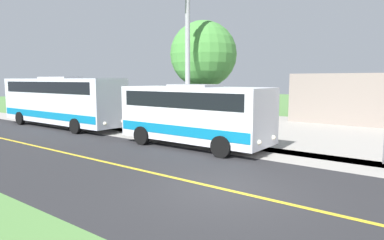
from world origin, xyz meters
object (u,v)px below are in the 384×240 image
object	(u,v)px
transit_bus_rear	(61,100)
tree_curbside	(203,55)
shuttle_bus_front	(195,112)
street_light_pole	(186,49)

from	to	relation	value
transit_bus_rear	tree_curbside	xyz separation A→B (m)	(-2.93, 9.43, 2.68)
shuttle_bus_front	transit_bus_rear	distance (m)	10.93
transit_bus_rear	tree_curbside	world-z (taller)	tree_curbside
street_light_pole	tree_curbside	size ratio (longest dim) A/B	1.31
shuttle_bus_front	street_light_pole	world-z (taller)	street_light_pole
transit_bus_rear	tree_curbside	distance (m)	10.23
transit_bus_rear	street_light_pole	world-z (taller)	street_light_pole
shuttle_bus_front	street_light_pole	xyz separation A→B (m)	(-0.33, -0.76, 2.97)
shuttle_bus_front	street_light_pole	bearing A→B (deg)	-113.71
shuttle_bus_front	tree_curbside	world-z (taller)	tree_curbside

